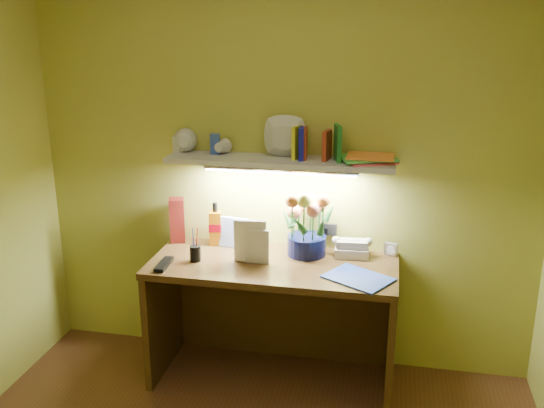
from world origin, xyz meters
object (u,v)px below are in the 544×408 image
at_px(desk, 273,322).
at_px(desk_clock, 391,249).
at_px(whisky_bottle, 215,224).
at_px(telephone, 352,246).
at_px(flower_bouquet, 307,222).

distance_m(desk, desk_clock, 0.81).
bearing_deg(whisky_bottle, desk_clock, 1.63).
xyz_separation_m(desk, desk_clock, (0.65, 0.25, 0.41)).
bearing_deg(desk_clock, whisky_bottle, -163.09).
relative_size(desk, telephone, 7.24).
height_order(desk, flower_bouquet, flower_bouquet).
bearing_deg(telephone, flower_bouquet, -178.11).
relative_size(flower_bouquet, desk_clock, 5.27).
distance_m(desk, whisky_bottle, 0.68).
distance_m(telephone, whisky_bottle, 0.83).
distance_m(desk, flower_bouquet, 0.62).
xyz_separation_m(flower_bouquet, whisky_bottle, (-0.57, 0.05, -0.07)).
height_order(telephone, desk_clock, telephone).
height_order(flower_bouquet, whisky_bottle, flower_bouquet).
bearing_deg(desk_clock, desk, -143.90).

